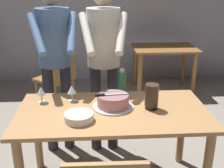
{
  "coord_description": "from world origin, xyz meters",
  "views": [
    {
      "loc": [
        -0.14,
        -2.05,
        1.74
      ],
      "look_at": [
        0.01,
        0.21,
        0.9
      ],
      "focal_mm": 44.95,
      "sensor_mm": 36.0,
      "label": 1
    }
  ],
  "objects_px": {
    "water_bottle": "(122,83)",
    "background_table": "(164,57)",
    "person_cutting_cake": "(104,53)",
    "cake_on_platter": "(113,102)",
    "cake_knife": "(104,95)",
    "wine_glass_near": "(72,90)",
    "wine_glass_far": "(41,91)",
    "plate_stack": "(79,117)",
    "person_standing_beside": "(55,53)",
    "hurricane_lamp": "(152,96)",
    "main_dining_table": "(113,123)",
    "background_chair_1": "(58,75)"
  },
  "relations": [
    {
      "from": "plate_stack",
      "to": "person_standing_beside",
      "type": "height_order",
      "value": "person_standing_beside"
    },
    {
      "from": "person_cutting_cake",
      "to": "background_table",
      "type": "xyz_separation_m",
      "value": [
        1.03,
        1.66,
        -0.5
      ]
    },
    {
      "from": "cake_on_platter",
      "to": "cake_knife",
      "type": "bearing_deg",
      "value": -174.41
    },
    {
      "from": "person_cutting_cake",
      "to": "plate_stack",
      "type": "bearing_deg",
      "value": -105.71
    },
    {
      "from": "water_bottle",
      "to": "cake_knife",
      "type": "bearing_deg",
      "value": -122.9
    },
    {
      "from": "wine_glass_near",
      "to": "person_standing_beside",
      "type": "distance_m",
      "value": 0.52
    },
    {
      "from": "cake_knife",
      "to": "person_standing_beside",
      "type": "height_order",
      "value": "person_standing_beside"
    },
    {
      "from": "wine_glass_near",
      "to": "hurricane_lamp",
      "type": "height_order",
      "value": "hurricane_lamp"
    },
    {
      "from": "water_bottle",
      "to": "background_table",
      "type": "bearing_deg",
      "value": 65.93
    },
    {
      "from": "plate_stack",
      "to": "water_bottle",
      "type": "height_order",
      "value": "water_bottle"
    },
    {
      "from": "main_dining_table",
      "to": "wine_glass_near",
      "type": "distance_m",
      "value": 0.46
    },
    {
      "from": "person_standing_beside",
      "to": "plate_stack",
      "type": "bearing_deg",
      "value": -72.31
    },
    {
      "from": "wine_glass_near",
      "to": "main_dining_table",
      "type": "bearing_deg",
      "value": -31.66
    },
    {
      "from": "main_dining_table",
      "to": "person_cutting_cake",
      "type": "distance_m",
      "value": 0.76
    },
    {
      "from": "main_dining_table",
      "to": "background_table",
      "type": "height_order",
      "value": "main_dining_table"
    },
    {
      "from": "wine_glass_near",
      "to": "wine_glass_far",
      "type": "relative_size",
      "value": 1.0
    },
    {
      "from": "plate_stack",
      "to": "hurricane_lamp",
      "type": "bearing_deg",
      "value": 16.74
    },
    {
      "from": "person_cutting_cake",
      "to": "main_dining_table",
      "type": "bearing_deg",
      "value": -85.48
    },
    {
      "from": "person_cutting_cake",
      "to": "background_chair_1",
      "type": "bearing_deg",
      "value": 119.1
    },
    {
      "from": "cake_on_platter",
      "to": "wine_glass_far",
      "type": "relative_size",
      "value": 2.36
    },
    {
      "from": "wine_glass_near",
      "to": "background_chair_1",
      "type": "relative_size",
      "value": 0.16
    },
    {
      "from": "wine_glass_near",
      "to": "cake_knife",
      "type": "bearing_deg",
      "value": -30.24
    },
    {
      "from": "cake_knife",
      "to": "person_standing_beside",
      "type": "distance_m",
      "value": 0.78
    },
    {
      "from": "wine_glass_far",
      "to": "water_bottle",
      "type": "distance_m",
      "value": 0.71
    },
    {
      "from": "plate_stack",
      "to": "cake_knife",
      "type": "bearing_deg",
      "value": 46.68
    },
    {
      "from": "person_cutting_cake",
      "to": "cake_on_platter",
      "type": "bearing_deg",
      "value": -84.35
    },
    {
      "from": "cake_knife",
      "to": "person_standing_beside",
      "type": "relative_size",
      "value": 0.16
    },
    {
      "from": "cake_knife",
      "to": "water_bottle",
      "type": "relative_size",
      "value": 1.08
    },
    {
      "from": "wine_glass_near",
      "to": "hurricane_lamp",
      "type": "xyz_separation_m",
      "value": [
        0.66,
        -0.2,
        0.0
      ]
    },
    {
      "from": "wine_glass_far",
      "to": "person_cutting_cake",
      "type": "bearing_deg",
      "value": 37.3
    },
    {
      "from": "plate_stack",
      "to": "wine_glass_far",
      "type": "xyz_separation_m",
      "value": [
        -0.33,
        0.36,
        0.07
      ]
    },
    {
      "from": "person_cutting_cake",
      "to": "background_chair_1",
      "type": "relative_size",
      "value": 1.91
    },
    {
      "from": "wine_glass_near",
      "to": "wine_glass_far",
      "type": "distance_m",
      "value": 0.26
    },
    {
      "from": "water_bottle",
      "to": "main_dining_table",
      "type": "bearing_deg",
      "value": -108.63
    },
    {
      "from": "cake_knife",
      "to": "plate_stack",
      "type": "distance_m",
      "value": 0.31
    },
    {
      "from": "plate_stack",
      "to": "wine_glass_far",
      "type": "bearing_deg",
      "value": 133.02
    },
    {
      "from": "cake_knife",
      "to": "hurricane_lamp",
      "type": "bearing_deg",
      "value": -5.8
    },
    {
      "from": "hurricane_lamp",
      "to": "person_standing_beside",
      "type": "xyz_separation_m",
      "value": [
        -0.84,
        0.63,
        0.22
      ]
    },
    {
      "from": "plate_stack",
      "to": "water_bottle",
      "type": "xyz_separation_m",
      "value": [
        0.37,
        0.48,
        0.08
      ]
    },
    {
      "from": "cake_on_platter",
      "to": "cake_knife",
      "type": "height_order",
      "value": "cake_knife"
    },
    {
      "from": "plate_stack",
      "to": "wine_glass_near",
      "type": "bearing_deg",
      "value": 101.17
    },
    {
      "from": "wine_glass_near",
      "to": "cake_on_platter",
      "type": "bearing_deg",
      "value": -23.87
    },
    {
      "from": "cake_on_platter",
      "to": "cake_knife",
      "type": "xyz_separation_m",
      "value": [
        -0.07,
        -0.01,
        0.06
      ]
    },
    {
      "from": "cake_knife",
      "to": "plate_stack",
      "type": "relative_size",
      "value": 1.23
    },
    {
      "from": "cake_knife",
      "to": "person_cutting_cake",
      "type": "distance_m",
      "value": 0.6
    },
    {
      "from": "plate_stack",
      "to": "wine_glass_far",
      "type": "height_order",
      "value": "wine_glass_far"
    },
    {
      "from": "main_dining_table",
      "to": "background_chair_1",
      "type": "relative_size",
      "value": 1.72
    },
    {
      "from": "cake_on_platter",
      "to": "water_bottle",
      "type": "xyz_separation_m",
      "value": [
        0.1,
        0.26,
        0.06
      ]
    },
    {
      "from": "main_dining_table",
      "to": "person_standing_beside",
      "type": "height_order",
      "value": "person_standing_beside"
    },
    {
      "from": "water_bottle",
      "to": "background_table",
      "type": "height_order",
      "value": "water_bottle"
    }
  ]
}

